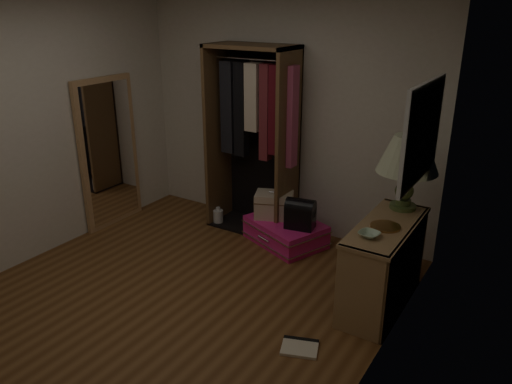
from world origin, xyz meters
TOP-DOWN VIEW (x-y plane):
  - ground at (0.00, 0.00)m, footprint 4.00×4.00m
  - room_walls at (0.08, 0.04)m, footprint 3.52×4.02m
  - console_bookshelf at (1.54, 1.04)m, footprint 0.42×1.12m
  - open_wardrobe at (-0.21, 1.77)m, footprint 1.01×0.50m
  - floor_mirror at (-1.70, 1.00)m, footprint 0.06×0.80m
  - pink_suitcase at (0.28, 1.59)m, footprint 0.98×0.85m
  - train_case at (0.11, 1.63)m, footprint 0.48×0.42m
  - black_bag at (0.48, 1.53)m, footprint 0.33×0.24m
  - table_lamp at (1.54, 1.41)m, footprint 0.60×0.60m
  - brass_tray at (1.54, 0.95)m, footprint 0.32×0.32m
  - ceramic_bowl at (1.49, 0.71)m, footprint 0.19×0.19m
  - white_jug at (-0.63, 1.60)m, footprint 0.13×0.13m
  - floor_book at (1.23, 0.10)m, footprint 0.33×0.30m

SIDE VIEW (x-z plane):
  - ground at x=0.00m, z-range 0.00..0.00m
  - floor_book at x=1.23m, z-range 0.00..0.02m
  - white_jug at x=-0.63m, z-range -0.02..0.19m
  - pink_suitcase at x=0.28m, z-range 0.00..0.25m
  - train_case at x=0.11m, z-range 0.24..0.54m
  - console_bookshelf at x=1.54m, z-range 0.02..0.77m
  - black_bag at x=0.48m, z-range 0.25..0.58m
  - brass_tray at x=1.54m, z-range 0.75..0.76m
  - ceramic_bowl at x=1.49m, z-range 0.75..0.79m
  - floor_mirror at x=-1.70m, z-range 0.00..1.70m
  - open_wardrobe at x=-0.21m, z-range 0.19..2.24m
  - table_lamp at x=1.54m, z-range 0.90..1.56m
  - room_walls at x=0.08m, z-range 0.20..2.80m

